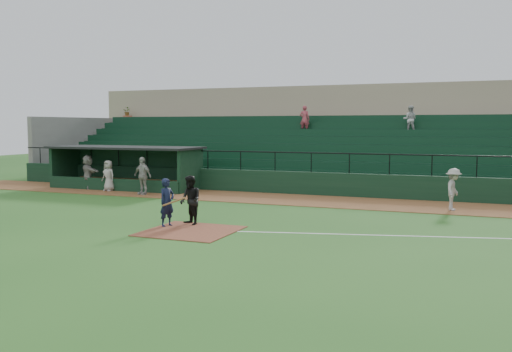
% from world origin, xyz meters
% --- Properties ---
extents(ground, '(90.00, 90.00, 0.00)m').
position_xyz_m(ground, '(0.00, 0.00, 0.00)').
color(ground, '#25561C').
rests_on(ground, ground).
extents(warning_track, '(40.00, 4.00, 0.03)m').
position_xyz_m(warning_track, '(0.00, 8.00, 0.01)').
color(warning_track, brown).
rests_on(warning_track, ground).
extents(home_plate_dirt, '(3.00, 3.00, 0.03)m').
position_xyz_m(home_plate_dirt, '(0.00, -1.00, 0.01)').
color(home_plate_dirt, brown).
rests_on(home_plate_dirt, ground).
extents(foul_line, '(17.49, 4.44, 0.01)m').
position_xyz_m(foul_line, '(8.00, 1.20, 0.01)').
color(foul_line, white).
rests_on(foul_line, ground).
extents(stadium_structure, '(38.00, 13.08, 6.40)m').
position_xyz_m(stadium_structure, '(-0.00, 16.46, 2.30)').
color(stadium_structure, black).
rests_on(stadium_structure, ground).
extents(dugout, '(8.90, 3.20, 2.42)m').
position_xyz_m(dugout, '(-9.75, 9.56, 1.33)').
color(dugout, black).
rests_on(dugout, ground).
extents(batter_at_plate, '(1.09, 0.73, 1.74)m').
position_xyz_m(batter_at_plate, '(-1.21, -0.51, 0.87)').
color(batter_at_plate, black).
rests_on(batter_at_plate, ground).
extents(umpire, '(1.11, 1.07, 1.81)m').
position_xyz_m(umpire, '(-0.59, 0.09, 0.90)').
color(umpire, black).
rests_on(umpire, ground).
extents(runner, '(0.82, 1.24, 1.79)m').
position_xyz_m(runner, '(8.12, 7.19, 0.92)').
color(runner, '#A29D97').
rests_on(runner, warning_track).
extents(dugout_player_a, '(1.22, 0.71, 1.96)m').
position_xyz_m(dugout_player_a, '(-7.14, 6.90, 1.01)').
color(dugout_player_a, '#A6A19C').
rests_on(dugout_player_a, warning_track).
extents(dugout_player_b, '(0.90, 0.67, 1.68)m').
position_xyz_m(dugout_player_b, '(-9.79, 7.58, 0.87)').
color(dugout_player_b, '#A9A49E').
rests_on(dugout_player_b, warning_track).
extents(dugout_player_c, '(1.84, 1.37, 1.93)m').
position_xyz_m(dugout_player_c, '(-11.43, 7.91, 0.99)').
color(dugout_player_c, '#9C9691').
rests_on(dugout_player_c, warning_track).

